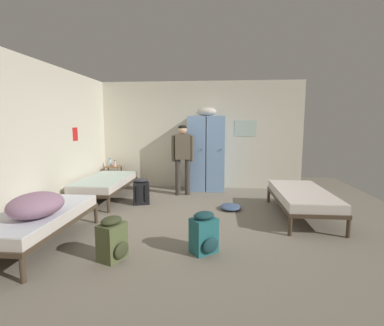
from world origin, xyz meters
The scene contains 15 objects.
ground_plane centered at (0.00, 0.00, 0.00)m, with size 8.13×8.13×0.00m, color gray.
room_backdrop centered at (-1.23, 1.27, 1.37)m, with size 5.20×4.87×2.74m.
locker_bank centered at (0.19, 2.12, 0.97)m, with size 0.90×0.55×2.07m.
shelf_unit centered at (-2.24, 2.16, 0.35)m, with size 0.38×0.30×0.57m.
bed_left_front centered at (-1.99, -1.39, 0.38)m, with size 0.90×1.90×0.49m.
bed_right centered at (1.99, 0.18, 0.38)m, with size 0.90×1.90×0.49m.
bed_left_rear centered at (-1.99, 1.01, 0.38)m, with size 0.90×1.90×0.49m.
bedding_heap centered at (-1.85, -1.61, 0.64)m, with size 0.64×0.76×0.31m.
person_traveler centered at (-0.34, 1.57, 0.99)m, with size 0.51×0.26×1.64m.
water_bottle centered at (-2.32, 2.18, 0.66)m, with size 0.06×0.06×0.20m.
lotion_bottle centered at (-2.17, 2.12, 0.64)m, with size 0.05×0.05×0.16m.
backpack_olive centered at (-0.81, -1.71, 0.26)m, with size 0.40×0.39×0.55m.
backpack_teal centered at (0.31, -1.42, 0.26)m, with size 0.41×0.42×0.55m.
backpack_black centered at (-1.12, 0.74, 0.26)m, with size 0.38×0.40×0.55m.
clothes_pile_denim centered at (0.74, 0.51, 0.05)m, with size 0.41×0.47×0.10m.
Camera 1 is at (0.47, -4.97, 1.69)m, focal length 26.71 mm.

